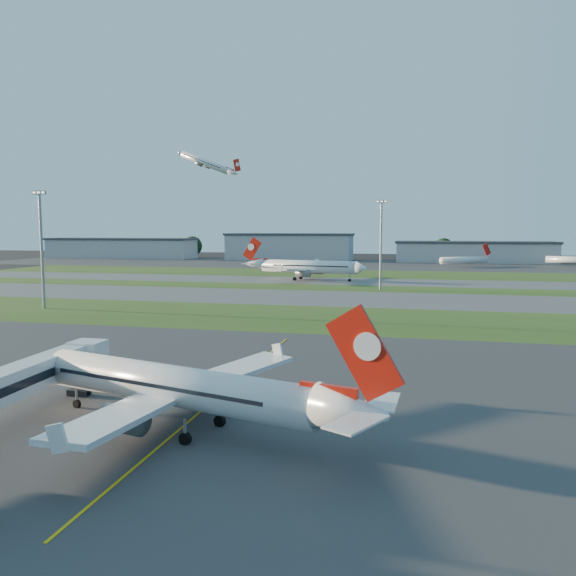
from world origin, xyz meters
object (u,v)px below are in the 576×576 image
(airliner_parked, at_px, (175,387))
(airliner_taxiing, at_px, (307,267))
(light_mast_west, at_px, (41,242))
(jet_bridge, at_px, (2,386))
(mini_jet_near, at_px, (464,260))
(light_mast_centre, at_px, (381,239))

(airliner_parked, distance_m, airliner_taxiing, 145.60)
(airliner_taxiing, bearing_deg, light_mast_west, 71.35)
(jet_bridge, relative_size, mini_jet_near, 1.10)
(jet_bridge, height_order, airliner_taxiing, airliner_taxiing)
(light_mast_west, height_order, light_mast_centre, same)
(mini_jet_near, xyz_separation_m, light_mast_west, (-102.14, -164.86, 11.53))
(mini_jet_near, distance_m, light_mast_west, 194.28)
(jet_bridge, distance_m, airliner_taxiing, 148.43)
(airliner_parked, bearing_deg, airliner_taxiing, 111.86)
(light_mast_centre, bearing_deg, light_mast_west, -141.34)
(airliner_parked, relative_size, light_mast_centre, 1.32)
(jet_bridge, xyz_separation_m, light_mast_centre, (24.81, 123.24, 10.81))
(airliner_parked, relative_size, airliner_taxiing, 0.81)
(airliner_parked, bearing_deg, light_mast_centre, 100.60)
(jet_bridge, height_order, light_mast_centre, light_mast_centre)
(airliner_taxiing, xyz_separation_m, light_mast_west, (-43.66, -81.19, 10.20))
(airliner_parked, relative_size, mini_jet_near, 1.39)
(jet_bridge, bearing_deg, light_mast_west, 123.91)
(jet_bridge, relative_size, airliner_parked, 0.79)
(mini_jet_near, relative_size, light_mast_centre, 0.95)
(airliner_taxiing, bearing_deg, airliner_parked, 105.92)
(mini_jet_near, height_order, light_mast_west, light_mast_west)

